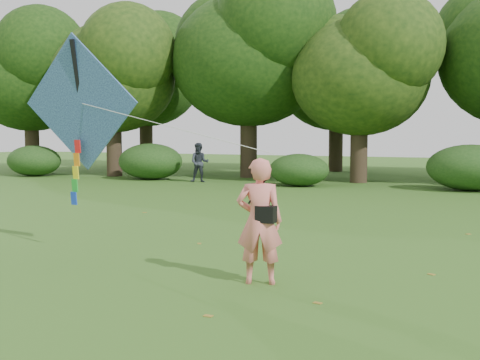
% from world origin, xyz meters
% --- Properties ---
extents(ground, '(100.00, 100.00, 0.00)m').
position_xyz_m(ground, '(0.00, 0.00, 0.00)').
color(ground, '#265114').
rests_on(ground, ground).
extents(man_kite_flyer, '(0.83, 0.68, 1.98)m').
position_xyz_m(man_kite_flyer, '(0.59, 0.61, 0.99)').
color(man_kite_flyer, '#EA786E').
rests_on(man_kite_flyer, ground).
extents(bystander_left, '(1.09, 0.97, 1.86)m').
position_xyz_m(bystander_left, '(-8.96, 17.23, 0.93)').
color(bystander_left, '#2A3039').
rests_on(bystander_left, ground).
extents(crossbody_bag, '(0.43, 0.20, 0.75)m').
position_xyz_m(crossbody_bag, '(0.71, 0.58, 1.12)').
color(crossbody_bag, black).
rests_on(crossbody_bag, ground).
extents(flying_kite, '(5.76, 1.41, 3.35)m').
position_xyz_m(flying_kite, '(-3.57, 1.60, 2.90)').
color(flying_kite, '#283BAF').
rests_on(flying_kite, ground).
extents(tree_line, '(54.70, 15.30, 9.48)m').
position_xyz_m(tree_line, '(1.67, 22.88, 5.60)').
color(tree_line, '#3A2D1E').
rests_on(tree_line, ground).
extents(shrub_band, '(39.15, 3.22, 1.88)m').
position_xyz_m(shrub_band, '(-0.72, 17.60, 0.86)').
color(shrub_band, '#264919').
rests_on(shrub_band, ground).
extents(fallen_leaves, '(11.16, 12.82, 0.01)m').
position_xyz_m(fallen_leaves, '(2.00, 2.77, 0.01)').
color(fallen_leaves, olive).
rests_on(fallen_leaves, ground).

